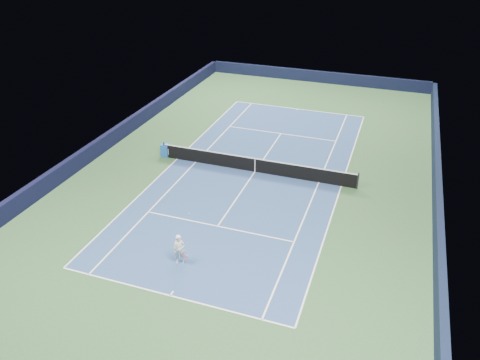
% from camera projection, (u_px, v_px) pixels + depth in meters
% --- Properties ---
extents(ground, '(40.00, 40.00, 0.00)m').
position_uv_depth(ground, '(255.00, 172.00, 29.81)').
color(ground, '#2B4E2A').
rests_on(ground, ground).
extents(wall_far, '(22.00, 0.35, 1.10)m').
position_uv_depth(wall_far, '(317.00, 76.00, 45.84)').
color(wall_far, black).
rests_on(wall_far, ground).
extents(wall_right, '(0.35, 40.00, 1.10)m').
position_uv_depth(wall_right, '(437.00, 193.00, 26.41)').
color(wall_right, '#101932').
rests_on(wall_right, ground).
extents(wall_left, '(0.35, 40.00, 1.10)m').
position_uv_depth(wall_left, '(108.00, 140.00, 32.68)').
color(wall_left, black).
rests_on(wall_left, ground).
extents(court_surface, '(10.97, 23.77, 0.01)m').
position_uv_depth(court_surface, '(255.00, 172.00, 29.81)').
color(court_surface, navy).
rests_on(court_surface, ground).
extents(baseline_far, '(10.97, 0.08, 0.00)m').
position_uv_depth(baseline_far, '(298.00, 109.00, 39.58)').
color(baseline_far, white).
rests_on(baseline_far, ground).
extents(baseline_near, '(10.97, 0.08, 0.00)m').
position_uv_depth(baseline_near, '(170.00, 296.00, 20.04)').
color(baseline_near, white).
rests_on(baseline_near, ground).
extents(sideline_doubles_right, '(0.08, 23.77, 0.00)m').
position_uv_depth(sideline_doubles_right, '(341.00, 186.00, 28.22)').
color(sideline_doubles_right, white).
rests_on(sideline_doubles_right, ground).
extents(sideline_doubles_left, '(0.08, 23.77, 0.00)m').
position_uv_depth(sideline_doubles_left, '(177.00, 159.00, 31.40)').
color(sideline_doubles_left, white).
rests_on(sideline_doubles_left, ground).
extents(sideline_singles_right, '(0.08, 23.77, 0.00)m').
position_uv_depth(sideline_singles_right, '(319.00, 182.00, 28.62)').
color(sideline_singles_right, white).
rests_on(sideline_singles_right, ground).
extents(sideline_singles_left, '(0.08, 23.77, 0.00)m').
position_uv_depth(sideline_singles_left, '(196.00, 162.00, 31.00)').
color(sideline_singles_left, white).
rests_on(sideline_singles_left, ground).
extents(service_line_far, '(8.23, 0.08, 0.00)m').
position_uv_depth(service_line_far, '(281.00, 134.00, 35.07)').
color(service_line_far, white).
rests_on(service_line_far, ground).
extents(service_line_near, '(8.23, 0.08, 0.00)m').
position_uv_depth(service_line_near, '(218.00, 226.00, 24.55)').
color(service_line_near, white).
rests_on(service_line_near, ground).
extents(center_service_line, '(0.08, 12.80, 0.00)m').
position_uv_depth(center_service_line, '(255.00, 172.00, 29.81)').
color(center_service_line, white).
rests_on(center_service_line, ground).
extents(center_mark_far, '(0.08, 0.30, 0.00)m').
position_uv_depth(center_mark_far, '(297.00, 110.00, 39.45)').
color(center_mark_far, white).
rests_on(center_mark_far, ground).
extents(center_mark_near, '(0.08, 0.30, 0.00)m').
position_uv_depth(center_mark_near, '(172.00, 293.00, 20.16)').
color(center_mark_near, white).
rests_on(center_mark_near, ground).
extents(tennis_net, '(12.90, 0.10, 1.07)m').
position_uv_depth(tennis_net, '(255.00, 165.00, 29.56)').
color(tennis_net, black).
rests_on(tennis_net, ground).
extents(sponsor_cube, '(0.59, 0.52, 0.87)m').
position_uv_depth(sponsor_cube, '(166.00, 150.00, 31.57)').
color(sponsor_cube, '#1E5DB4').
rests_on(sponsor_cube, ground).
extents(tennis_player, '(0.78, 1.31, 2.16)m').
position_uv_depth(tennis_player, '(179.00, 249.00, 21.60)').
color(tennis_player, white).
rests_on(tennis_player, ground).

